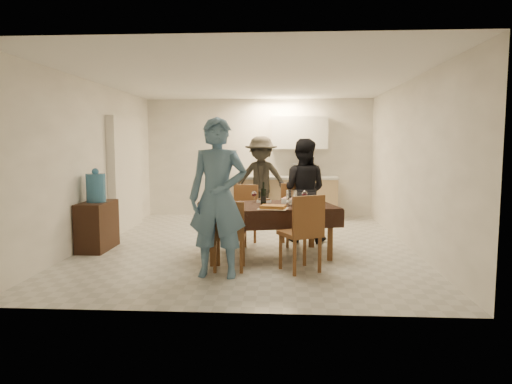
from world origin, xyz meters
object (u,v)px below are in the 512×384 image
(dining_table, at_px, (267,207))
(person_kitchen, at_px, (261,179))
(person_far, at_px, (302,190))
(wine_bottle, at_px, (263,193))
(console, at_px, (97,226))
(water_jug, at_px, (96,188))
(microwave, at_px, (303,170))
(person_near, at_px, (218,198))
(savoury_tart, at_px, (273,207))
(water_pitcher, at_px, (291,198))

(dining_table, height_order, person_kitchen, person_kitchen)
(dining_table, bearing_deg, person_far, 48.69)
(wine_bottle, distance_m, person_kitchen, 2.92)
(console, bearing_deg, person_kitchen, 48.97)
(water_jug, relative_size, microwave, 0.86)
(person_near, relative_size, person_far, 1.14)
(water_jug, distance_m, person_far, 3.25)
(water_jug, bearing_deg, person_near, -32.37)
(wine_bottle, bearing_deg, microwave, 78.03)
(person_far, bearing_deg, microwave, -81.25)
(person_far, height_order, person_kitchen, person_kitchen)
(water_jug, xyz_separation_m, savoury_tart, (2.69, -0.63, -0.18))
(dining_table, relative_size, wine_bottle, 6.48)
(microwave, bearing_deg, dining_table, 79.00)
(water_pitcher, height_order, person_far, person_far)
(microwave, bearing_deg, person_far, 87.24)
(water_jug, height_order, savoury_tart, water_jug)
(console, bearing_deg, savoury_tart, -13.08)
(microwave, relative_size, person_near, 0.26)
(dining_table, bearing_deg, water_jug, 160.92)
(person_far, bearing_deg, person_near, 73.87)
(water_jug, relative_size, wine_bottle, 1.33)
(water_jug, height_order, person_far, person_far)
(water_pitcher, xyz_separation_m, person_far, (0.20, 1.10, -0.00))
(console, distance_m, person_near, 2.49)
(console, relative_size, microwave, 1.59)
(console, distance_m, microwave, 4.60)
(savoury_tart, bearing_deg, person_near, -134.13)
(dining_table, bearing_deg, person_near, -131.31)
(water_pitcher, relative_size, person_far, 0.13)
(person_far, bearing_deg, water_jug, 25.86)
(microwave, xyz_separation_m, person_far, (-0.11, -2.37, -0.20))
(water_pitcher, bearing_deg, console, 174.26)
(person_kitchen, bearing_deg, person_far, -67.98)
(savoury_tart, bearing_deg, water_jug, 166.92)
(console, xyz_separation_m, microwave, (3.26, 3.17, 0.68))
(person_near, bearing_deg, dining_table, 65.07)
(dining_table, xyz_separation_m, water_pitcher, (0.35, -0.05, 0.15))
(wine_bottle, distance_m, water_pitcher, 0.42)
(water_pitcher, bearing_deg, savoury_tart, -127.15)
(savoury_tart, bearing_deg, dining_table, 104.74)
(console, relative_size, person_far, 0.47)
(water_pitcher, bearing_deg, water_jug, 174.26)
(dining_table, height_order, person_near, person_near)
(dining_table, distance_m, water_jug, 2.62)
(dining_table, xyz_separation_m, person_kitchen, (-0.23, 2.97, 0.18))
(console, height_order, water_pitcher, water_pitcher)
(wine_bottle, relative_size, savoury_tart, 0.85)
(dining_table, relative_size, water_jug, 4.89)
(microwave, bearing_deg, wine_bottle, 78.03)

